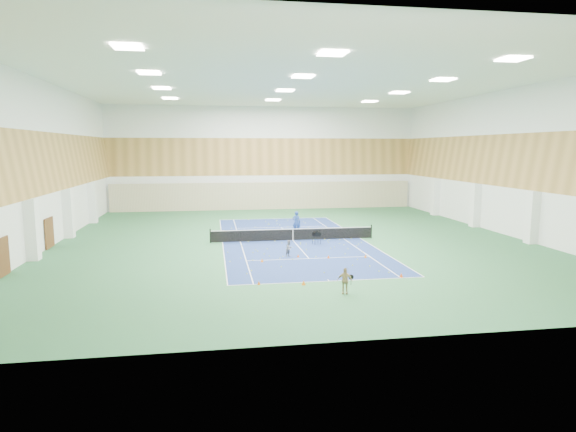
{
  "coord_description": "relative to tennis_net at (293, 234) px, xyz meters",
  "views": [
    {
      "loc": [
        -6.17,
        -36.59,
        7.15
      ],
      "look_at": [
        -0.45,
        -0.37,
        2.0
      ],
      "focal_mm": 30.0,
      "sensor_mm": 36.0,
      "label": 1
    }
  ],
  "objects": [
    {
      "name": "cone_svc_d",
      "position": [
        3.74,
        -6.69,
        -0.44
      ],
      "size": [
        0.19,
        0.19,
        0.21
      ],
      "primitive_type": "cone",
      "color": "orange",
      "rests_on": "ground"
    },
    {
      "name": "cone_svc_b",
      "position": [
        -0.64,
        -5.88,
        -0.45
      ],
      "size": [
        0.19,
        0.19,
        0.2
      ],
      "primitive_type": "cone",
      "color": "#EE550C",
      "rests_on": "ground"
    },
    {
      "name": "back_curtain",
      "position": [
        0.0,
        19.75,
        1.05
      ],
      "size": [
        35.4,
        0.16,
        3.2
      ],
      "primitive_type": "cube",
      "color": "#C6B793",
      "rests_on": "ground"
    },
    {
      "name": "coach",
      "position": [
        0.8,
        2.97,
        0.42
      ],
      "size": [
        0.82,
        0.66,
        1.93
      ],
      "primitive_type": "imported",
      "rotation": [
        0.0,
        0.0,
        2.82
      ],
      "color": "navy",
      "rests_on": "ground"
    },
    {
      "name": "ball_cart",
      "position": [
        1.52,
        -1.7,
        -0.08
      ],
      "size": [
        0.64,
        0.64,
        0.94
      ],
      "primitive_type": null,
      "rotation": [
        0.0,
        0.0,
        0.21
      ],
      "color": "black",
      "rests_on": "ground"
    },
    {
      "name": "child_court",
      "position": [
        -1.2,
        -5.6,
        0.01
      ],
      "size": [
        0.69,
        0.66,
        1.12
      ],
      "primitive_type": "imported",
      "rotation": [
        0.0,
        0.0,
        0.63
      ],
      "color": "gray",
      "rests_on": "ground"
    },
    {
      "name": "room_shell",
      "position": [
        0.0,
        0.0,
        5.45
      ],
      "size": [
        36.0,
        40.0,
        12.0
      ],
      "primitive_type": null,
      "color": "white",
      "rests_on": "ground"
    },
    {
      "name": "child_apron",
      "position": [
        0.23,
        -14.16,
        0.11
      ],
      "size": [
        0.83,
        0.51,
        1.31
      ],
      "primitive_type": "imported",
      "rotation": [
        0.0,
        0.0,
        -0.26
      ],
      "color": "tan",
      "rests_on": "ground"
    },
    {
      "name": "cone_base_a",
      "position": [
        -3.84,
        -11.92,
        -0.45
      ],
      "size": [
        0.18,
        0.18,
        0.2
      ],
      "primitive_type": "cone",
      "color": "orange",
      "rests_on": "ground"
    },
    {
      "name": "cone_base_d",
      "position": [
        4.18,
        -11.72,
        -0.43
      ],
      "size": [
        0.23,
        0.23,
        0.25
      ],
      "primitive_type": "cone",
      "color": "#DA410B",
      "rests_on": "ground"
    },
    {
      "name": "tennis_net",
      "position": [
        0.0,
        0.0,
        0.0
      ],
      "size": [
        12.8,
        0.1,
        1.1
      ],
      "primitive_type": null,
      "color": "black",
      "rests_on": "ground"
    },
    {
      "name": "cone_base_c",
      "position": [
        0.94,
        -11.55,
        -0.45
      ],
      "size": [
        0.17,
        0.17,
        0.19
      ],
      "primitive_type": "cone",
      "color": "#FF590D",
      "rests_on": "ground"
    },
    {
      "name": "cone_svc_c",
      "position": [
        1.28,
        -6.49,
        -0.44
      ],
      "size": [
        0.19,
        0.19,
        0.21
      ],
      "primitive_type": "cone",
      "color": "#FF560D",
      "rests_on": "ground"
    },
    {
      "name": "court_surface",
      "position": [
        0.0,
        0.0,
        -0.55
      ],
      "size": [
        10.97,
        23.77,
        0.01
      ],
      "primitive_type": "cube",
      "color": "navy",
      "rests_on": "ground"
    },
    {
      "name": "ground",
      "position": [
        0.0,
        0.0,
        -0.55
      ],
      "size": [
        40.0,
        40.0,
        0.0
      ],
      "primitive_type": "plane",
      "color": "#296039",
      "rests_on": "ground"
    },
    {
      "name": "tennis_balls_scatter",
      "position": [
        0.0,
        0.0,
        -0.5
      ],
      "size": [
        10.57,
        22.77,
        0.07
      ],
      "primitive_type": null,
      "color": "#DDF529",
      "rests_on": "ground"
    },
    {
      "name": "door_left_a",
      "position": [
        -17.92,
        -8.0,
        0.55
      ],
      "size": [
        0.08,
        1.8,
        2.2
      ],
      "primitive_type": "cube",
      "color": "#593319",
      "rests_on": "ground"
    },
    {
      "name": "cone_base_b",
      "position": [
        -1.5,
        -12.35,
        -0.43
      ],
      "size": [
        0.22,
        0.22,
        0.25
      ],
      "primitive_type": "cone",
      "color": "orange",
      "rests_on": "ground"
    },
    {
      "name": "door_left_b",
      "position": [
        -17.92,
        0.0,
        0.55
      ],
      "size": [
        0.08,
        1.8,
        2.2
      ],
      "primitive_type": "cube",
      "color": "#593319",
      "rests_on": "ground"
    },
    {
      "name": "cone_svc_a",
      "position": [
        -3.14,
        -6.85,
        -0.44
      ],
      "size": [
        0.21,
        0.21,
        0.23
      ],
      "primitive_type": "cone",
      "color": "orange",
      "rests_on": "ground"
    },
    {
      "name": "wood_cladding",
      "position": [
        0.0,
        0.0,
        7.45
      ],
      "size": [
        36.0,
        40.0,
        8.0
      ],
      "primitive_type": null,
      "color": "#B08241",
      "rests_on": "room_shell"
    },
    {
      "name": "ceiling_light_grid",
      "position": [
        0.0,
        0.0,
        11.37
      ],
      "size": [
        21.4,
        25.4,
        0.06
      ],
      "primitive_type": null,
      "color": "white",
      "rests_on": "room_shell"
    }
  ]
}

